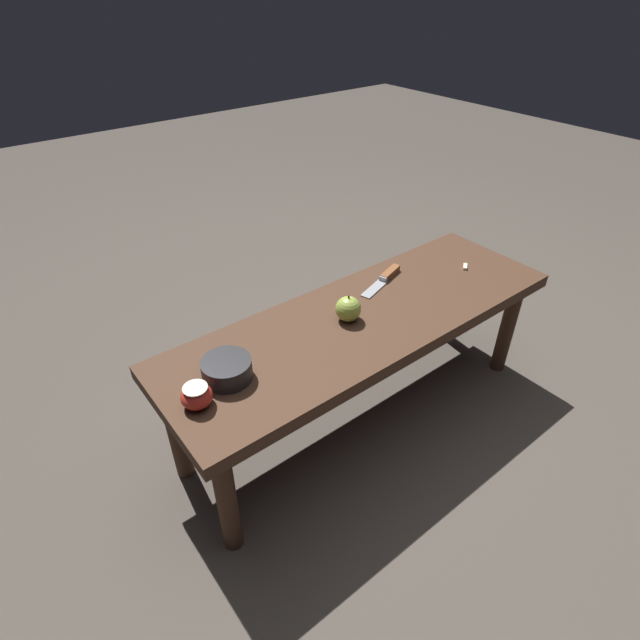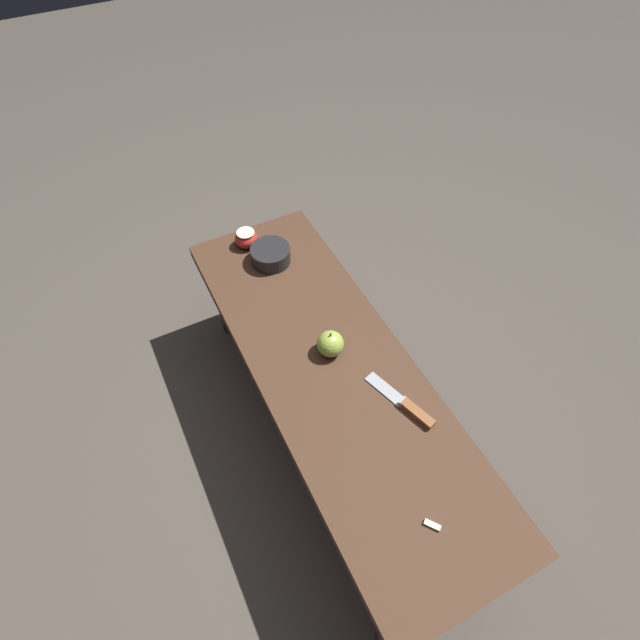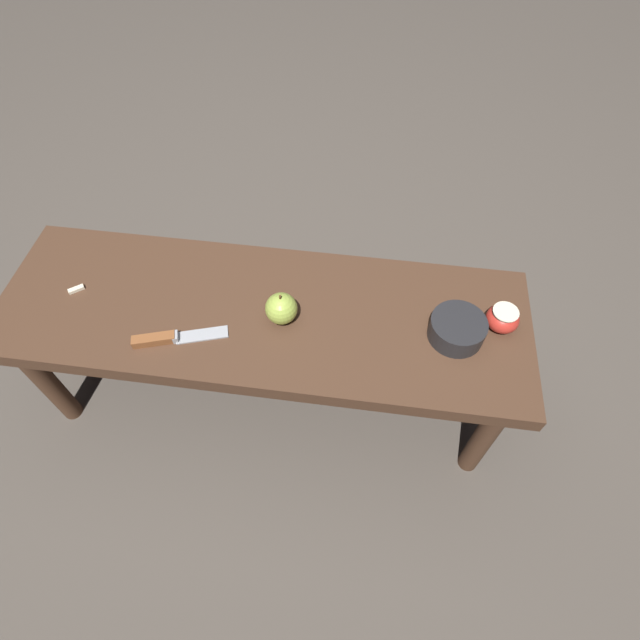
# 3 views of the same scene
# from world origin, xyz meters

# --- Properties ---
(ground_plane) EXTENTS (8.00, 8.00, 0.00)m
(ground_plane) POSITION_xyz_m (0.00, 0.00, 0.00)
(ground_plane) COLOR #4C443D
(wooden_bench) EXTENTS (1.25, 0.40, 0.40)m
(wooden_bench) POSITION_xyz_m (0.00, 0.00, 0.35)
(wooden_bench) COLOR #472D1E
(wooden_bench) RESTS_ON ground_plane
(knife) EXTENTS (0.21, 0.09, 0.02)m
(knife) POSITION_xyz_m (-0.19, -0.11, 0.41)
(knife) COLOR #9EA0A5
(knife) RESTS_ON wooden_bench
(apple_whole) EXTENTS (0.07, 0.07, 0.08)m
(apple_whole) POSITION_xyz_m (0.05, -0.02, 0.44)
(apple_whole) COLOR #9EB747
(apple_whole) RESTS_ON wooden_bench
(apple_cut) EXTENTS (0.07, 0.07, 0.05)m
(apple_cut) POSITION_xyz_m (0.55, 0.03, 0.43)
(apple_cut) COLOR red
(apple_cut) RESTS_ON wooden_bench
(apple_slice_near_knife) EXTENTS (0.04, 0.03, 0.01)m
(apple_slice_near_knife) POSITION_xyz_m (-0.45, 0.00, 0.41)
(apple_slice_near_knife) COLOR beige
(apple_slice_near_knife) RESTS_ON wooden_bench
(bowl) EXTENTS (0.12, 0.12, 0.05)m
(bowl) POSITION_xyz_m (0.45, -0.01, 0.43)
(bowl) COLOR #232326
(bowl) RESTS_ON wooden_bench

